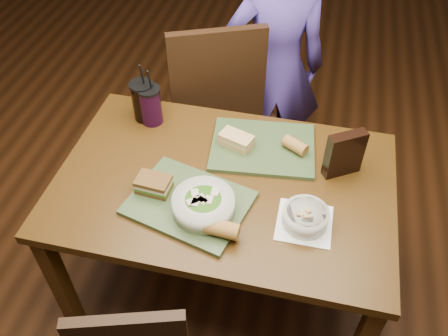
% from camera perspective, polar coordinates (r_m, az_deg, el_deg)
% --- Properties ---
extents(ground, '(6.00, 6.00, 0.00)m').
position_cam_1_polar(ground, '(2.43, 0.00, -13.68)').
color(ground, '#381C0B').
rests_on(ground, ground).
extents(dining_table, '(1.30, 0.85, 0.75)m').
position_cam_1_polar(dining_table, '(1.90, 0.00, -3.40)').
color(dining_table, '#452A0D').
rests_on(dining_table, ground).
extents(chair_far, '(0.60, 0.62, 1.05)m').
position_cam_1_polar(chair_far, '(2.48, -0.10, 8.03)').
color(chair_far, black).
rests_on(chair_far, ground).
extents(diner, '(0.58, 0.44, 1.41)m').
position_cam_1_polar(diner, '(2.52, 6.18, 11.80)').
color(diner, '#473491').
rests_on(diner, ground).
extents(tray_near, '(0.49, 0.41, 0.02)m').
position_cam_1_polar(tray_near, '(1.75, -4.24, -4.22)').
color(tray_near, '#384A28').
rests_on(tray_near, dining_table).
extents(tray_far, '(0.45, 0.36, 0.02)m').
position_cam_1_polar(tray_far, '(1.96, 4.68, 2.50)').
color(tray_far, '#384A28').
rests_on(tray_far, dining_table).
extents(salad_bowl, '(0.22, 0.22, 0.07)m').
position_cam_1_polar(salad_bowl, '(1.68, -2.49, -4.32)').
color(salad_bowl, silver).
rests_on(salad_bowl, tray_near).
extents(soup_bowl, '(0.20, 0.20, 0.08)m').
position_cam_1_polar(soup_bowl, '(1.69, 9.77, -5.83)').
color(soup_bowl, white).
rests_on(soup_bowl, dining_table).
extents(sandwich_near, '(0.13, 0.09, 0.06)m').
position_cam_1_polar(sandwich_near, '(1.77, -8.46, -1.96)').
color(sandwich_near, '#593819').
rests_on(sandwich_near, tray_near).
extents(sandwich_far, '(0.15, 0.11, 0.05)m').
position_cam_1_polar(sandwich_far, '(1.93, 1.50, 3.36)').
color(sandwich_far, tan).
rests_on(sandwich_far, tray_far).
extents(baguette_near, '(0.12, 0.07, 0.06)m').
position_cam_1_polar(baguette_near, '(1.62, -0.23, -7.32)').
color(baguette_near, '#AD7533').
rests_on(baguette_near, tray_near).
extents(baguette_far, '(0.11, 0.09, 0.05)m').
position_cam_1_polar(baguette_far, '(1.93, 8.56, 2.70)').
color(baguette_far, '#AD7533').
rests_on(baguette_far, tray_far).
extents(cup_cola, '(0.10, 0.10, 0.28)m').
position_cam_1_polar(cup_cola, '(2.09, -9.68, 7.98)').
color(cup_cola, black).
rests_on(cup_cola, dining_table).
extents(cup_berry, '(0.10, 0.10, 0.27)m').
position_cam_1_polar(cup_berry, '(2.06, -8.81, 7.49)').
color(cup_berry, black).
rests_on(cup_berry, dining_table).
extents(chip_bag, '(0.15, 0.12, 0.19)m').
position_cam_1_polar(chip_bag, '(1.85, 14.28, 1.64)').
color(chip_bag, black).
rests_on(chip_bag, dining_table).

